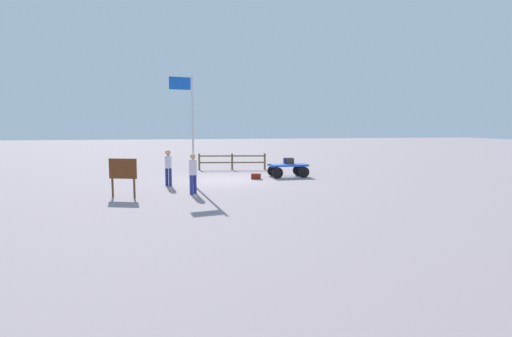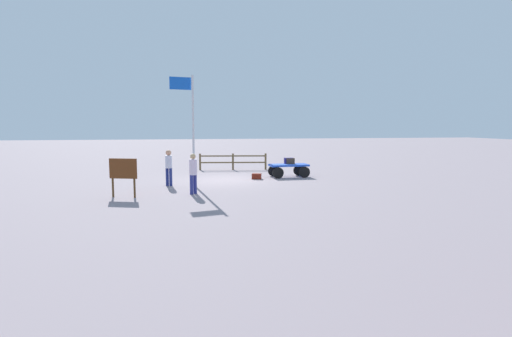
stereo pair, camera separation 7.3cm
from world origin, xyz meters
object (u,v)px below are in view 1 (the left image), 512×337
flagpole (190,119)px  suitcase_grey (289,161)px  luggage_cart (288,168)px  suitcase_olive (288,161)px  worker_lead (193,171)px  worker_trailing (168,165)px  suitcase_dark (256,176)px  signboard (123,172)px

flagpole → suitcase_grey: bearing=-154.8°
luggage_cart → suitcase_olive: (-0.10, -0.27, 0.37)m
suitcase_grey → worker_lead: (5.40, 4.88, 0.10)m
luggage_cart → worker_trailing: (6.26, 2.16, 0.48)m
worker_trailing → flagpole: flagpole is taller
worker_lead → worker_trailing: worker_trailing is taller
suitcase_dark → worker_lead: (3.40, 4.12, 0.80)m
worker_lead → suitcase_dark: bearing=-129.5°
worker_trailing → suitcase_dark: bearing=-159.7°
luggage_cart → worker_lead: (5.24, 4.65, 0.46)m
suitcase_dark → worker_trailing: bearing=20.3°
suitcase_olive → worker_lead: worker_lead is taller
worker_trailing → signboard: (1.66, 2.81, 0.05)m
luggage_cart → suitcase_olive: bearing=-109.9°
suitcase_dark → worker_trailing: (4.42, 1.63, 0.82)m
suitcase_grey → flagpole: bearing=25.2°
suitcase_grey → worker_lead: 7.28m
luggage_cart → suitcase_grey: 0.46m
suitcase_dark → signboard: bearing=36.2°
worker_lead → flagpole: (0.02, -2.33, 2.11)m
signboard → suitcase_grey: bearing=-147.2°
worker_lead → signboard: size_ratio=1.08×
flagpole → worker_trailing: bearing=-9.0°
luggage_cart → signboard: signboard is taller
suitcase_olive → flagpole: (5.36, 2.59, 2.20)m
suitcase_grey → suitcase_dark: 2.25m
suitcase_dark → suitcase_olive: bearing=-157.6°
luggage_cart → signboard: size_ratio=1.39×
luggage_cart → flagpole: flagpole is taller
luggage_cart → worker_trailing: 6.64m
worker_lead → signboard: worker_lead is taller
suitcase_grey → signboard: signboard is taller
worker_lead → suitcase_olive: bearing=-137.3°
suitcase_olive → signboard: (8.03, 5.25, 0.16)m
worker_lead → flagpole: flagpole is taller
flagpole → suitcase_dark: bearing=-152.3°
suitcase_grey → suitcase_dark: size_ratio=0.89×
worker_trailing → flagpole: bearing=171.0°
worker_lead → signboard: (2.69, 0.33, 0.07)m
suitcase_grey → signboard: (8.09, 5.21, 0.16)m
suitcase_dark → worker_lead: bearing=50.5°
worker_lead → flagpole: bearing=-89.5°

